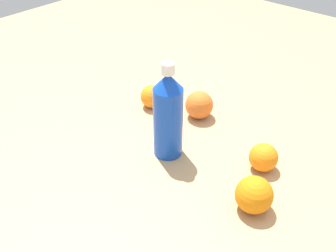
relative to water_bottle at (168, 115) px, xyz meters
name	(u,v)px	position (x,y,z in m)	size (l,w,h in m)	color
ground_plane	(175,154)	(-0.01, 0.02, -0.11)	(2.40, 2.40, 0.00)	tan
water_bottle	(168,115)	(0.00, 0.00, 0.00)	(0.07, 0.07, 0.25)	blue
orange_0	(152,96)	(-0.13, -0.18, -0.08)	(0.07, 0.07, 0.07)	orange
orange_1	(199,105)	(-0.18, -0.04, -0.07)	(0.08, 0.08, 0.08)	orange
orange_2	(254,195)	(0.02, 0.26, -0.07)	(0.08, 0.08, 0.08)	orange
orange_3	(263,157)	(-0.10, 0.21, -0.08)	(0.07, 0.07, 0.07)	orange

